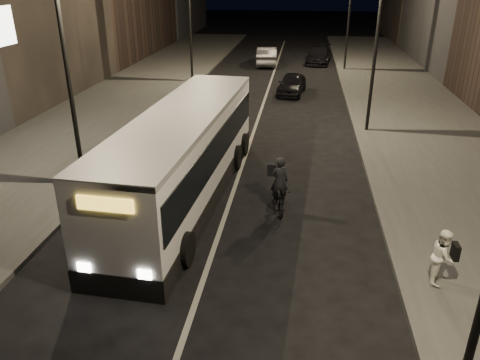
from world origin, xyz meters
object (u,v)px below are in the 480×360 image
(streetlight_right_mid, at_px, (373,20))
(streetlight_left_far, at_px, (193,4))
(pedestrian_woman, at_px, (443,256))
(car_near, at_px, (292,84))
(car_mid, at_px, (267,56))
(car_far, at_px, (319,55))
(cyclist_on_bicycle, at_px, (279,193))
(streetlight_right_far, at_px, (347,0))
(streetlight_left_near, at_px, (70,39))
(city_bus, at_px, (185,152))

(streetlight_right_mid, distance_m, streetlight_left_far, 14.62)
(pedestrian_woman, distance_m, car_near, 20.61)
(pedestrian_woman, height_order, car_mid, pedestrian_woman)
(streetlight_right_mid, xyz_separation_m, car_near, (-3.73, 7.58, -4.70))
(car_far, bearing_deg, pedestrian_woman, -79.25)
(cyclist_on_bicycle, bearing_deg, car_far, 73.93)
(car_mid, height_order, car_far, car_mid)
(cyclist_on_bicycle, relative_size, car_mid, 0.42)
(pedestrian_woman, bearing_deg, streetlight_right_far, 18.92)
(cyclist_on_bicycle, xyz_separation_m, car_near, (-0.11, 16.53, 0.00))
(cyclist_on_bicycle, distance_m, car_far, 28.19)
(streetlight_left_near, height_order, cyclist_on_bicycle, streetlight_left_near)
(car_near, bearing_deg, car_mid, 110.78)
(car_far, bearing_deg, streetlight_left_near, -101.79)
(streetlight_right_mid, height_order, streetlight_right_far, same)
(cyclist_on_bicycle, distance_m, car_mid, 26.70)
(streetlight_left_near, distance_m, car_mid, 26.42)
(streetlight_right_far, relative_size, pedestrian_woman, 5.47)
(pedestrian_woman, xyz_separation_m, car_far, (-2.41, 31.72, -0.20))
(streetlight_left_far, bearing_deg, streetlight_right_mid, -43.16)
(streetlight_left_near, bearing_deg, streetlight_right_far, 66.04)
(streetlight_left_near, bearing_deg, city_bus, -4.50)
(car_mid, bearing_deg, streetlight_left_far, 56.10)
(streetlight_left_far, bearing_deg, streetlight_left_near, -90.00)
(cyclist_on_bicycle, relative_size, car_far, 0.41)
(streetlight_left_far, bearing_deg, cyclist_on_bicycle, -69.58)
(streetlight_left_near, xyz_separation_m, pedestrian_woman, (11.35, -4.55, -4.46))
(car_near, distance_m, car_mid, 10.34)
(car_far, bearing_deg, cyclist_on_bicycle, -87.42)
(streetlight_right_mid, relative_size, car_near, 2.08)
(car_mid, bearing_deg, city_bus, 84.93)
(streetlight_right_mid, xyz_separation_m, car_mid, (-6.17, 17.63, -4.59))
(pedestrian_woman, xyz_separation_m, car_mid, (-6.85, 30.17, -0.13))
(streetlight_right_mid, height_order, car_mid, streetlight_right_mid)
(streetlight_left_far, bearing_deg, car_far, 45.77)
(streetlight_right_mid, bearing_deg, pedestrian_woman, -86.89)
(car_far, bearing_deg, streetlight_left_far, -127.82)
(streetlight_right_mid, relative_size, cyclist_on_bicycle, 4.08)
(streetlight_left_near, bearing_deg, streetlight_right_mid, 36.88)
(city_bus, xyz_separation_m, car_near, (3.21, 15.88, -1.05))
(streetlight_left_far, bearing_deg, car_mid, 59.49)
(streetlight_left_near, relative_size, pedestrian_woman, 5.47)
(car_near, xyz_separation_m, car_mid, (-2.44, 10.04, 0.11))
(city_bus, bearing_deg, streetlight_left_near, 178.88)
(streetlight_right_far, height_order, car_far, streetlight_right_far)
(cyclist_on_bicycle, xyz_separation_m, pedestrian_woman, (4.29, -3.60, 0.24))
(streetlight_right_far, bearing_deg, car_near, -113.87)
(cyclist_on_bicycle, relative_size, pedestrian_woman, 1.34)
(streetlight_left_far, bearing_deg, pedestrian_woman, -63.29)
(streetlight_right_far, bearing_deg, car_far, 118.60)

